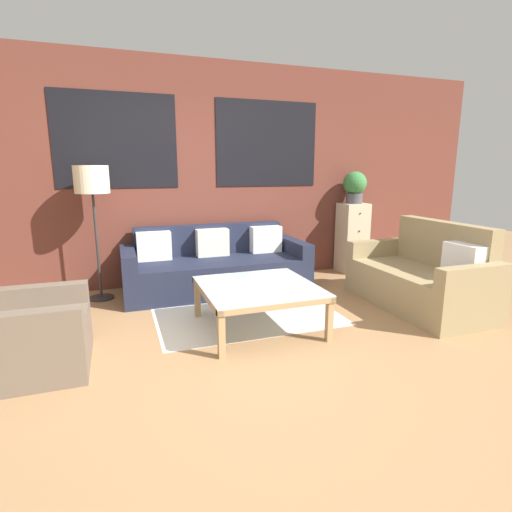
{
  "coord_description": "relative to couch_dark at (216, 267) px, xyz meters",
  "views": [
    {
      "loc": [
        -1.01,
        -2.74,
        1.47
      ],
      "look_at": [
        0.39,
        1.25,
        0.55
      ],
      "focal_mm": 28.0,
      "sensor_mm": 36.0,
      "label": 1
    }
  ],
  "objects": [
    {
      "name": "settee_vintage",
      "position": [
        1.96,
        -1.36,
        0.03
      ],
      "size": [
        0.8,
        1.57,
        0.92
      ],
      "color": "#99845B",
      "rests_on": "ground_plane"
    },
    {
      "name": "drawer_cabinet",
      "position": [
        2.09,
        0.23,
        0.21
      ],
      "size": [
        0.37,
        0.36,
        1.0
      ],
      "color": "#C6B793",
      "rests_on": "ground_plane"
    },
    {
      "name": "rug",
      "position": [
        0.08,
        -0.75,
        -0.28
      ],
      "size": [
        1.84,
        1.7,
        0.0
      ],
      "color": "silver",
      "rests_on": "ground_plane"
    },
    {
      "name": "ground_plane",
      "position": [
        -0.11,
        -1.95,
        -0.28
      ],
      "size": [
        16.0,
        16.0,
        0.0
      ],
      "primitive_type": "plane",
      "color": "#9E754C"
    },
    {
      "name": "armchair_corner",
      "position": [
        -1.82,
        -1.54,
        -0.01
      ],
      "size": [
        0.8,
        0.79,
        0.84
      ],
      "color": "#6B5B4C",
      "rests_on": "ground_plane"
    },
    {
      "name": "wall_back_brick",
      "position": [
        -0.11,
        0.49,
        1.12
      ],
      "size": [
        8.4,
        0.09,
        2.8
      ],
      "color": "brown",
      "rests_on": "ground_plane"
    },
    {
      "name": "couch_dark",
      "position": [
        0.0,
        0.0,
        0.0
      ],
      "size": [
        2.22,
        0.88,
        0.78
      ],
      "color": "#1E2338",
      "rests_on": "ground_plane"
    },
    {
      "name": "floor_lamp",
      "position": [
        -1.35,
        0.09,
        1.02
      ],
      "size": [
        0.37,
        0.37,
        1.51
      ],
      "color": "#2D2D2D",
      "rests_on": "ground_plane"
    },
    {
      "name": "coffee_table",
      "position": [
        0.08,
        -1.34,
        0.08
      ],
      "size": [
        1.04,
        1.04,
        0.42
      ],
      "color": "silver",
      "rests_on": "ground_plane"
    },
    {
      "name": "potted_plant",
      "position": [
        2.09,
        0.23,
        0.96
      ],
      "size": [
        0.33,
        0.33,
        0.45
      ],
      "color": "#47474C",
      "rests_on": "drawer_cabinet"
    }
  ]
}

